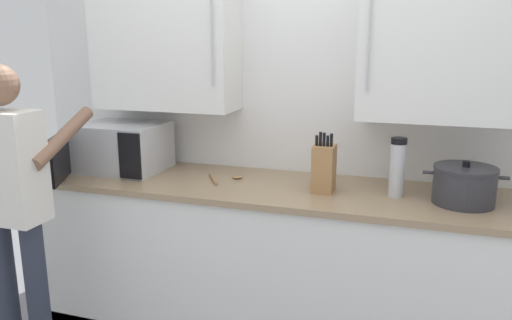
{
  "coord_description": "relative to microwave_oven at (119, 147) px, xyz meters",
  "views": [
    {
      "loc": [
        0.68,
        -1.71,
        1.71
      ],
      "look_at": [
        -0.15,
        0.82,
        1.08
      ],
      "focal_mm": 35.06,
      "sensor_mm": 36.0,
      "label": 1
    }
  ],
  "objects": [
    {
      "name": "wooden_spoon",
      "position": [
        0.71,
        -0.01,
        -0.14
      ],
      "size": [
        0.23,
        0.21,
        0.02
      ],
      "color": "#A37547",
      "rests_on": "counter_unit"
    },
    {
      "name": "back_wall_tiled",
      "position": [
        1.08,
        0.29,
        0.43
      ],
      "size": [
        3.56,
        0.44,
        2.84
      ],
      "color": "white",
      "rests_on": "ground_plane"
    },
    {
      "name": "counter_unit",
      "position": [
        1.08,
        -0.04,
        -0.61
      ],
      "size": [
        3.12,
        0.7,
        0.93
      ],
      "color": "white",
      "rests_on": "ground_plane"
    },
    {
      "name": "stock_pot",
      "position": [
        1.99,
        -0.05,
        -0.05
      ],
      "size": [
        0.4,
        0.3,
        0.22
      ],
      "color": "#2D2D33",
      "rests_on": "counter_unit"
    },
    {
      "name": "microwave_oven",
      "position": [
        0.0,
        0.0,
        0.0
      ],
      "size": [
        0.51,
        0.75,
        0.29
      ],
      "color": "#B7BABF",
      "rests_on": "counter_unit"
    },
    {
      "name": "thermos_flask",
      "position": [
        1.67,
        -0.03,
        0.01
      ],
      "size": [
        0.08,
        0.08,
        0.31
      ],
      "color": "#B7BABF",
      "rests_on": "counter_unit"
    },
    {
      "name": "knife_block",
      "position": [
        1.3,
        -0.06,
        -0.02
      ],
      "size": [
        0.11,
        0.15,
        0.33
      ],
      "color": "#A37547",
      "rests_on": "counter_unit"
    },
    {
      "name": "person_figure",
      "position": [
        -0.13,
        -0.75,
        -0.11
      ],
      "size": [
        0.44,
        0.56,
        1.61
      ],
      "color": "#282D3D",
      "rests_on": "ground_plane"
    }
  ]
}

